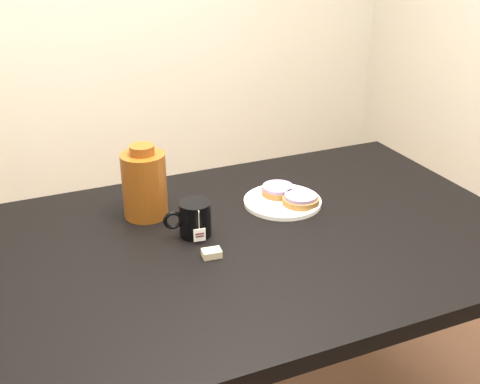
# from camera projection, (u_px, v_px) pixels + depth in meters

# --- Properties ---
(table) EXTENTS (1.40, 0.90, 0.75)m
(table) POSITION_uv_depth(u_px,v_px,m) (250.00, 265.00, 1.55)
(table) COLOR black
(table) RESTS_ON ground_plane
(plate) EXTENTS (0.22, 0.22, 0.02)m
(plate) POSITION_uv_depth(u_px,v_px,m) (282.00, 201.00, 1.68)
(plate) COLOR white
(plate) RESTS_ON table
(bagel_back) EXTENTS (0.12, 0.12, 0.03)m
(bagel_back) POSITION_uv_depth(u_px,v_px,m) (278.00, 190.00, 1.70)
(bagel_back) COLOR brown
(bagel_back) RESTS_ON plate
(bagel_front) EXTENTS (0.13, 0.13, 0.03)m
(bagel_front) POSITION_uv_depth(u_px,v_px,m) (301.00, 199.00, 1.65)
(bagel_front) COLOR brown
(bagel_front) RESTS_ON plate
(mug) EXTENTS (0.13, 0.09, 0.09)m
(mug) POSITION_uv_depth(u_px,v_px,m) (194.00, 219.00, 1.50)
(mug) COLOR black
(mug) RESTS_ON table
(teabag_pouch) EXTENTS (0.05, 0.04, 0.02)m
(teabag_pouch) POSITION_uv_depth(u_px,v_px,m) (212.00, 253.00, 1.42)
(teabag_pouch) COLOR #C6B793
(teabag_pouch) RESTS_ON table
(bagel_package) EXTENTS (0.16, 0.16, 0.20)m
(bagel_package) POSITION_uv_depth(u_px,v_px,m) (144.00, 184.00, 1.58)
(bagel_package) COLOR #5D2A0C
(bagel_package) RESTS_ON table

